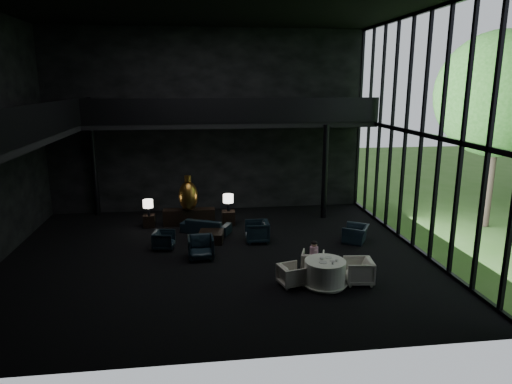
{
  "coord_description": "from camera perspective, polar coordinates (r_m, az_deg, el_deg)",
  "views": [
    {
      "loc": [
        -0.55,
        -14.47,
        5.67
      ],
      "look_at": [
        1.4,
        0.5,
        2.06
      ],
      "focal_mm": 32.0,
      "sensor_mm": 36.0,
      "label": 1
    }
  ],
  "objects": [
    {
      "name": "mezzanine_left",
      "position": [
        15.55,
        -28.03,
        5.72
      ],
      "size": [
        2.0,
        12.0,
        0.25
      ],
      "primitive_type": "cube",
      "color": "black",
      "rests_on": "wall_left"
    },
    {
      "name": "console",
      "position": [
        18.9,
        -8.35,
        -3.1
      ],
      "size": [
        2.09,
        0.48,
        0.67
      ],
      "primitive_type": "cube",
      "color": "black",
      "rests_on": "floor"
    },
    {
      "name": "side_table_right",
      "position": [
        18.77,
        -3.46,
        -3.24
      ],
      "size": [
        0.52,
        0.52,
        0.57
      ],
      "primitive_type": "cube",
      "color": "black",
      "rests_on": "floor"
    },
    {
      "name": "window_armchair",
      "position": [
        17.08,
        12.35,
        -4.95
      ],
      "size": [
        0.9,
        1.01,
        0.74
      ],
      "primitive_type": "imported",
      "rotation": [
        0.0,
        0.0,
        -2.1
      ],
      "color": "#1C3239",
      "rests_on": "floor"
    },
    {
      "name": "bronze_urn",
      "position": [
        18.48,
        -8.46,
        -0.46
      ],
      "size": [
        0.77,
        0.77,
        1.43
      ],
      "color": "#AD753A",
      "rests_on": "console"
    },
    {
      "name": "lounge_armchair_east",
      "position": [
        16.69,
        0.13,
        -4.7
      ],
      "size": [
        0.88,
        0.93,
        0.94
      ],
      "primitive_type": "imported",
      "rotation": [
        0.0,
        0.0,
        -1.6
      ],
      "color": "#162334",
      "rests_on": "floor"
    },
    {
      "name": "cereal_bowl",
      "position": [
        13.33,
        8.25,
        -8.19
      ],
      "size": [
        0.14,
        0.14,
        0.07
      ],
      "primitive_type": "ellipsoid",
      "color": "white",
      "rests_on": "dining_table"
    },
    {
      "name": "table_lamp_left",
      "position": [
        18.63,
        -13.35,
        -1.52
      ],
      "size": [
        0.39,
        0.39,
        0.66
      ],
      "color": "black",
      "rests_on": "side_table_left"
    },
    {
      "name": "lounge_armchair_west",
      "position": [
        16.34,
        -11.44,
        -5.92
      ],
      "size": [
        0.68,
        0.71,
        0.65
      ],
      "primitive_type": "imported",
      "rotation": [
        0.0,
        0.0,
        1.42
      ],
      "color": "black",
      "rests_on": "floor"
    },
    {
      "name": "saucer",
      "position": [
        13.24,
        9.53,
        -8.53
      ],
      "size": [
        0.2,
        0.2,
        0.01
      ],
      "primitive_type": "cylinder",
      "rotation": [
        0.0,
        0.0,
        0.31
      ],
      "color": "white",
      "rests_on": "dining_table"
    },
    {
      "name": "curtain_wall",
      "position": [
        16.38,
        20.02,
        6.8
      ],
      "size": [
        0.2,
        12.0,
        8.0
      ],
      "primitive_type": null,
      "color": "black",
      "rests_on": "ground"
    },
    {
      "name": "dining_chair_north",
      "position": [
        14.35,
        7.1,
        -8.63
      ],
      "size": [
        0.74,
        0.71,
        0.6
      ],
      "primitive_type": "imported",
      "rotation": [
        0.0,
        0.0,
        2.81
      ],
      "color": "beige",
      "rests_on": "floor"
    },
    {
      "name": "plate_b",
      "position": [
        13.49,
        9.03,
        -8.08
      ],
      "size": [
        0.23,
        0.23,
        0.01
      ],
      "primitive_type": "cylinder",
      "rotation": [
        0.0,
        0.0,
        0.13
      ],
      "color": "white",
      "rests_on": "dining_table"
    },
    {
      "name": "sofa",
      "position": [
        17.85,
        -6.27,
        -4.0
      ],
      "size": [
        1.79,
        1.18,
        0.68
      ],
      "primitive_type": "imported",
      "rotation": [
        0.0,
        0.0,
        2.72
      ],
      "color": "black",
      "rests_on": "floor"
    },
    {
      "name": "tree_near",
      "position": [
        20.12,
        28.15,
        10.66
      ],
      "size": [
        4.8,
        4.8,
        7.65
      ],
      "color": "#382D23",
      "rests_on": "garden_ground"
    },
    {
      "name": "wall_front",
      "position": [
        8.65,
        -3.64,
        2.3
      ],
      "size": [
        14.0,
        0.04,
        8.0
      ],
      "primitive_type": "cube",
      "color": "black",
      "rests_on": "ground"
    },
    {
      "name": "dining_chair_west",
      "position": [
        13.31,
        4.46,
        -10.34
      ],
      "size": [
        0.69,
        0.72,
        0.61
      ],
      "primitive_type": "imported",
      "rotation": [
        0.0,
        0.0,
        1.83
      ],
      "color": "beige",
      "rests_on": "floor"
    },
    {
      "name": "child",
      "position": [
        14.12,
        7.26,
        -7.16
      ],
      "size": [
        0.26,
        0.26,
        0.55
      ],
      "rotation": [
        0.0,
        0.0,
        3.14
      ],
      "color": "pink",
      "rests_on": "dining_chair_north"
    },
    {
      "name": "column_nw",
      "position": [
        20.98,
        -19.56,
        2.59
      ],
      "size": [
        0.24,
        0.24,
        4.0
      ],
      "primitive_type": "cylinder",
      "color": "black",
      "rests_on": "floor"
    },
    {
      "name": "ceiling",
      "position": [
        14.67,
        -5.6,
        22.54
      ],
      "size": [
        14.0,
        12.0,
        0.02
      ],
      "primitive_type": "cube",
      "color": "black",
      "rests_on": "ground"
    },
    {
      "name": "railing_back",
      "position": [
        18.56,
        -2.66,
        10.13
      ],
      "size": [
        12.0,
        0.06,
        1.0
      ],
      "primitive_type": "cube",
      "color": "black",
      "rests_on": "mezzanine_back"
    },
    {
      "name": "railing_left",
      "position": [
        15.18,
        -24.72,
        8.2
      ],
      "size": [
        0.06,
        12.0,
        1.0
      ],
      "primitive_type": "cube",
      "color": "black",
      "rests_on": "mezzanine_left"
    },
    {
      "name": "dining_chair_east",
      "position": [
        13.7,
        12.69,
        -9.45
      ],
      "size": [
        0.84,
        0.89,
        0.83
      ],
      "primitive_type": "imported",
      "rotation": [
        0.0,
        0.0,
        -1.69
      ],
      "color": "silver",
      "rests_on": "floor"
    },
    {
      "name": "cream_pot",
      "position": [
        13.03,
        9.56,
        -8.77
      ],
      "size": [
        0.06,
        0.06,
        0.07
      ],
      "primitive_type": "cylinder",
      "rotation": [
        0.0,
        0.0,
        -0.03
      ],
      "color": "#99999E",
      "rests_on": "dining_table"
    },
    {
      "name": "lounge_armchair_south",
      "position": [
        15.23,
        -6.92,
        -6.64
      ],
      "size": [
        0.94,
        0.89,
        0.92
      ],
      "primitive_type": "imported",
      "rotation": [
        0.0,
        0.0,
        0.05
      ],
      "color": "black",
      "rests_on": "floor"
    },
    {
      "name": "plate_a",
      "position": [
        13.12,
        8.37,
        -8.68
      ],
      "size": [
        0.24,
        0.24,
        0.01
      ],
      "primitive_type": "cylinder",
      "rotation": [
        0.0,
        0.0,
        0.03
      ],
      "color": "white",
      "rests_on": "dining_table"
    },
    {
      "name": "coffee_cup",
      "position": [
        13.24,
        10.05,
        -8.38
      ],
      "size": [
        0.1,
        0.1,
        0.07
      ],
      "primitive_type": "cylinder",
      "rotation": [
        0.0,
        0.0,
        -0.13
      ],
      "color": "white",
      "rests_on": "saucer"
    },
    {
      "name": "column_ne",
      "position": [
        19.57,
        8.59,
        2.49
      ],
      "size": [
        0.24,
        0.24,
        4.0
      ],
      "primitive_type": "cylinder",
      "color": "black",
      "rests_on": "floor"
    },
    {
      "name": "side_table_left",
      "position": [
        18.95,
        -13.19,
        -3.53
      ],
      "size": [
        0.46,
        0.46,
        0.5
      ],
      "primitive_type": "cube",
      "color": "black",
      "rests_on": "floor"
    },
    {
      "name": "dining_table",
      "position": [
        13.42,
        8.59,
        -10.16
      ],
      "size": [
        1.33,
        1.33,
        0.75
      ],
      "color": "white",
      "rests_on": "floor"
    },
    {
      "name": "table_lamp_right",
      "position": [
        18.57,
        -3.49,
        -0.9
      ],
      "size": [
        0.42,
        0.42,
        0.7
      ],
      "color": "black",
      "rests_on": "side_table_right"
    },
    {
      "name": "mezzanine_back",
      "position": [
        19.6,
        -2.89,
        8.55
      ],
      "size": [
        12.0,
        2.0,
        0.25
      ],
      "primitive_type": "cube",
      "color": "black",
      "rests_on": "wall_back"
    },
    {
      "name": "coffee_table",
      "position": [
        16.85,
        -5.63,
        -5.58
      ],
      "size": [
        0.99,
        0.99,
        0.39
      ],
      "primitive_type": "cube",
      "rotation": [
        0.0,
        0.0,
        -0.15
      ],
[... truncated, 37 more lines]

